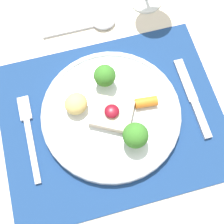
{
  "coord_description": "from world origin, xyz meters",
  "views": [
    {
      "loc": [
        -0.06,
        -0.21,
        1.37
      ],
      "look_at": [
        0.0,
        0.01,
        0.78
      ],
      "focal_mm": 50.0,
      "sensor_mm": 36.0,
      "label": 1
    }
  ],
  "objects_px": {
    "spoon": "(97,23)",
    "dinner_plate": "(112,113)",
    "fork": "(29,132)",
    "knife": "(194,103)"
  },
  "relations": [
    {
      "from": "knife",
      "to": "spoon",
      "type": "bearing_deg",
      "value": 123.06
    },
    {
      "from": "dinner_plate",
      "to": "fork",
      "type": "relative_size",
      "value": 1.54
    },
    {
      "from": "dinner_plate",
      "to": "fork",
      "type": "bearing_deg",
      "value": 177.19
    },
    {
      "from": "spoon",
      "to": "fork",
      "type": "bearing_deg",
      "value": -129.94
    },
    {
      "from": "dinner_plate",
      "to": "spoon",
      "type": "distance_m",
      "value": 0.23
    },
    {
      "from": "fork",
      "to": "spoon",
      "type": "xyz_separation_m",
      "value": [
        0.2,
        0.22,
        0.0
      ]
    },
    {
      "from": "dinner_plate",
      "to": "fork",
      "type": "xyz_separation_m",
      "value": [
        -0.17,
        0.01,
        -0.01
      ]
    },
    {
      "from": "spoon",
      "to": "dinner_plate",
      "type": "bearing_deg",
      "value": -94.23
    },
    {
      "from": "fork",
      "to": "spoon",
      "type": "height_order",
      "value": "spoon"
    },
    {
      "from": "dinner_plate",
      "to": "spoon",
      "type": "bearing_deg",
      "value": 83.49
    }
  ]
}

